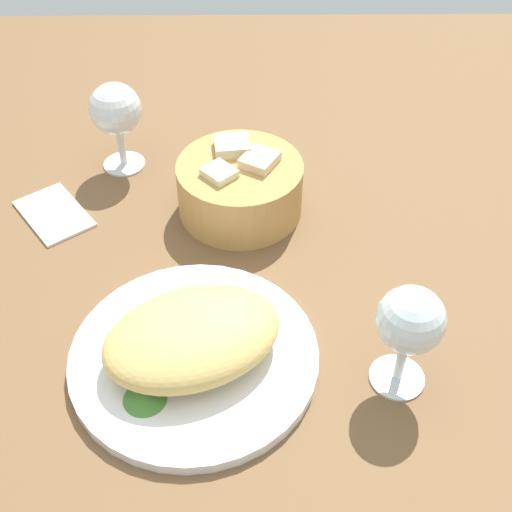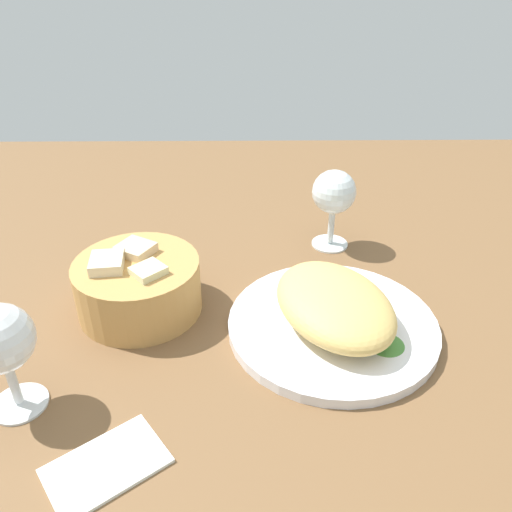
% 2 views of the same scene
% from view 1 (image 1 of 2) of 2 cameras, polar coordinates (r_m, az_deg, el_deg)
% --- Properties ---
extents(ground_plane, '(1.40, 1.40, 0.02)m').
position_cam_1_polar(ground_plane, '(0.84, -3.90, -1.18)').
color(ground_plane, brown).
extents(plate, '(0.27, 0.27, 0.01)m').
position_cam_1_polar(plate, '(0.73, -5.23, -8.46)').
color(plate, white).
rests_on(plate, ground_plane).
extents(omelette, '(0.22, 0.19, 0.05)m').
position_cam_1_polar(omelette, '(0.71, -5.41, -6.80)').
color(omelette, '#DAB563').
rests_on(omelette, plate).
extents(lettuce_garnish, '(0.04, 0.04, 0.01)m').
position_cam_1_polar(lettuce_garnish, '(0.70, -9.38, -11.56)').
color(lettuce_garnish, '#448034').
rests_on(lettuce_garnish, plate).
extents(bread_basket, '(0.16, 0.16, 0.09)m').
position_cam_1_polar(bread_basket, '(0.89, -1.36, 5.93)').
color(bread_basket, tan).
rests_on(bread_basket, ground_plane).
extents(wine_glass_near, '(0.07, 0.07, 0.13)m').
position_cam_1_polar(wine_glass_near, '(0.67, 12.83, -5.64)').
color(wine_glass_near, silver).
rests_on(wine_glass_near, ground_plane).
extents(wine_glass_far, '(0.07, 0.07, 0.13)m').
position_cam_1_polar(wine_glass_far, '(0.96, -11.73, 11.77)').
color(wine_glass_far, silver).
rests_on(wine_glass_far, ground_plane).
extents(folded_napkin, '(0.12, 0.13, 0.01)m').
position_cam_1_polar(folded_napkin, '(0.94, -16.69, 3.53)').
color(folded_napkin, white).
rests_on(folded_napkin, ground_plane).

